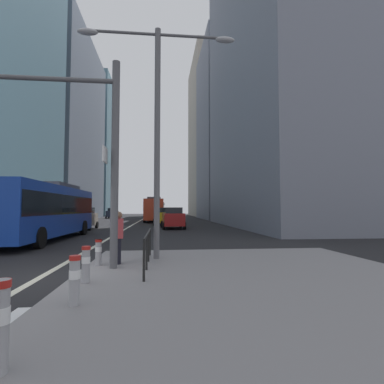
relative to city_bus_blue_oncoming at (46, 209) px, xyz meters
name	(u,v)px	position (x,y,z in m)	size (l,w,h in m)	color
ground_plane	(126,228)	(3.48, 10.19, -1.84)	(160.00, 160.00, 0.00)	black
median_island	(254,280)	(8.98, -10.81, -1.76)	(9.00, 10.00, 0.15)	gray
lane_centre_line	(136,223)	(3.48, 20.19, -1.83)	(0.20, 80.00, 0.01)	beige
office_tower_left_mid	(51,128)	(-12.52, 35.77, 14.05)	(13.55, 25.08, 31.76)	slate
office_tower_left_far	(88,148)	(-12.52, 62.11, 16.01)	(12.34, 16.42, 35.69)	slate
office_tower_right_near	(290,13)	(20.48, 12.07, 21.28)	(13.39, 25.83, 46.23)	slate
office_tower_right_mid	(236,133)	(20.48, 35.42, 14.07)	(13.02, 16.52, 31.81)	slate
office_tower_right_far	(215,138)	(20.48, 58.14, 18.54)	(11.76, 23.35, 40.76)	gray
city_bus_blue_oncoming	(46,209)	(0.00, 0.00, 0.00)	(2.83, 11.46, 3.40)	#14389E
city_bus_red_receding	(154,209)	(5.70, 25.42, 0.00)	(2.70, 11.68, 3.40)	red
city_bus_red_distant	(158,209)	(6.03, 45.35, 0.00)	(2.93, 10.86, 3.40)	#198456
car_oncoming_mid	(112,213)	(-2.54, 40.07, -0.85)	(2.04, 4.06, 1.94)	#232838
car_receding_near	(173,218)	(7.74, 9.63, -0.85)	(2.20, 4.67, 1.94)	maroon
car_receding_far	(162,216)	(6.78, 15.83, -0.85)	(2.13, 4.10, 1.94)	gold
car_oncoming_far	(83,218)	(-0.21, 9.23, -0.85)	(2.06, 4.36, 1.94)	#B2A899
traffic_signal_gantry	(32,127)	(3.02, -9.39, 2.31)	(6.85, 0.65, 6.00)	#515156
street_lamp_post	(157,109)	(6.52, -7.86, 3.45)	(5.50, 0.32, 8.00)	#56565B
bollard_front	(0,322)	(5.03, -14.81, -1.16)	(0.20, 0.20, 0.95)	#99999E
bollard_left	(75,278)	(5.17, -12.65, -1.21)	(0.20, 0.20, 0.86)	#99999E
bollard_right	(86,262)	(4.97, -11.03, -1.22)	(0.20, 0.20, 0.83)	#99999E
bollard_back	(98,251)	(4.82, -8.92, -1.26)	(0.20, 0.20, 0.77)	#99999E
pedestrian_railing	(148,241)	(6.28, -9.07, -0.97)	(0.06, 3.98, 0.98)	black
pedestrian_waiting	(119,235)	(5.37, -8.68, -0.81)	(0.32, 0.42, 1.59)	black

